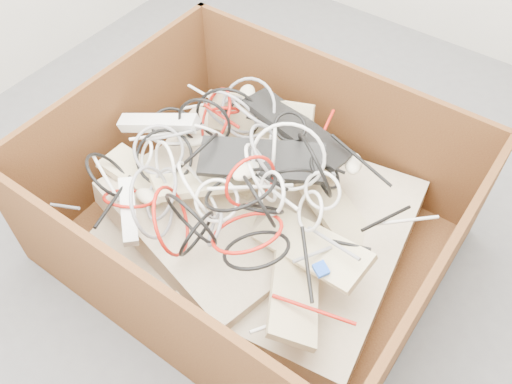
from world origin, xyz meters
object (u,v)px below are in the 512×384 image
Objects in this scene: vga_plug at (321,269)px; cardboard_box at (249,221)px; power_strip_left at (158,123)px; power_strip_right at (128,211)px.

cardboard_box is at bearing -172.19° from vga_plug.
power_strip_left is 1.32× the size of power_strip_right.
vga_plug is at bearing -20.27° from cardboard_box.
power_strip_right is 0.67m from vga_plug.
power_strip_left is 7.29× the size of vga_plug.
power_strip_right is 5.51× the size of vga_plug.
cardboard_box reaches higher than power_strip_right.
vga_plug is (0.82, -0.17, -0.04)m from power_strip_left.
cardboard_box is 5.41× the size of power_strip_right.
vga_plug is (0.38, -0.14, 0.20)m from cardboard_box.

